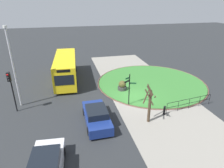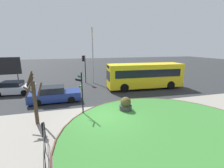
{
  "view_description": "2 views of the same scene",
  "coord_description": "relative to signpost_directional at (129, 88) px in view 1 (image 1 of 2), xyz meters",
  "views": [
    {
      "loc": [
        -17.38,
        6.37,
        9.49
      ],
      "look_at": [
        0.77,
        2.02,
        1.38
      ],
      "focal_mm": 31.41,
      "sensor_mm": 36.0,
      "label": 1
    },
    {
      "loc": [
        -2.29,
        -10.23,
        5.0
      ],
      "look_at": [
        1.17,
        2.32,
        1.86
      ],
      "focal_mm": 24.81,
      "sensor_mm": 36.0,
      "label": 2
    }
  ],
  "objects": [
    {
      "name": "ground",
      "position": [
        1.55,
        -0.92,
        -1.88
      ],
      "size": [
        120.0,
        120.0,
        0.0
      ],
      "primitive_type": "plane",
      "color": "#282B2D"
    },
    {
      "name": "street_tree_bare",
      "position": [
        -3.05,
        -0.73,
        -0.12
      ],
      "size": [
        1.16,
        1.14,
        3.5
      ],
      "color": "#423323",
      "rests_on": "ground"
    },
    {
      "name": "grass_island",
      "position": [
        4.67,
        -4.41,
        -1.83
      ],
      "size": [
        12.84,
        12.84,
        0.1
      ],
      "primitive_type": "cylinder",
      "color": "#387A33",
      "rests_on": "ground"
    },
    {
      "name": "railing_grass_edge",
      "position": [
        -1.93,
        -5.29,
        -1.19
      ],
      "size": [
        0.7,
        4.96,
        1.06
      ],
      "rotation": [
        0.0,
        0.0,
        4.85
      ],
      "color": "black",
      "rests_on": "ground"
    },
    {
      "name": "bollard_foreground",
      "position": [
        -2.39,
        -2.54,
        -1.41
      ],
      "size": [
        0.2,
        0.2,
        0.91
      ],
      "color": "black",
      "rests_on": "ground"
    },
    {
      "name": "car_near_lane",
      "position": [
        -6.66,
        7.17,
        -1.21
      ],
      "size": [
        4.1,
        2.15,
        1.41
      ],
      "rotation": [
        0.0,
        0.0,
        -0.08
      ],
      "color": "silver",
      "rests_on": "ground"
    },
    {
      "name": "planter_near_signpost",
      "position": [
        3.36,
        -0.33,
        -1.35
      ],
      "size": [
        0.97,
        0.97,
        1.17
      ],
      "color": "#383838",
      "rests_on": "ground"
    },
    {
      "name": "bus_yellow",
      "position": [
        8.01,
        5.66,
        -0.25
      ],
      "size": [
        9.18,
        2.91,
        3.02
      ],
      "rotation": [
        0.0,
        0.0,
        3.09
      ],
      "color": "yellow",
      "rests_on": "ground"
    },
    {
      "name": "sidewalk_paving",
      "position": [
        1.55,
        -2.84,
        -1.87
      ],
      "size": [
        32.0,
        8.16,
        0.02
      ],
      "primitive_type": "cube",
      "color": "gray",
      "rests_on": "ground"
    },
    {
      "name": "signpost_directional",
      "position": [
        0.0,
        0.0,
        0.0
      ],
      "size": [
        0.49,
        1.24,
        3.23
      ],
      "color": "black",
      "rests_on": "ground"
    },
    {
      "name": "car_oncoming",
      "position": [
        -2.24,
        3.5,
        -1.21
      ],
      "size": [
        4.61,
        1.95,
        1.45
      ],
      "rotation": [
        0.0,
        0.0,
        0.01
      ],
      "color": "navy",
      "rests_on": "ground"
    },
    {
      "name": "traffic_light_near",
      "position": [
        1.21,
        10.34,
        0.94
      ],
      "size": [
        0.49,
        0.28,
        3.85
      ],
      "rotation": [
        0.0,
        0.0,
        3.05
      ],
      "color": "black",
      "rests_on": "ground"
    },
    {
      "name": "lamppost_tall",
      "position": [
        2.41,
        10.16,
        2.17
      ],
      "size": [
        0.32,
        0.32,
        7.51
      ],
      "color": "#B7B7BC",
      "rests_on": "ground"
    },
    {
      "name": "grass_kerb_ring",
      "position": [
        4.67,
        -4.41,
        -1.82
      ],
      "size": [
        13.15,
        13.15,
        0.11
      ],
      "primitive_type": "torus",
      "color": "brown",
      "rests_on": "ground"
    }
  ]
}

